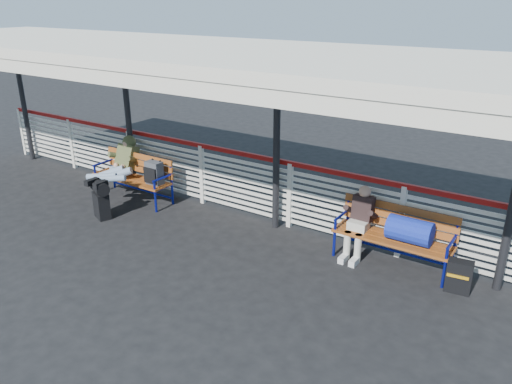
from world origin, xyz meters
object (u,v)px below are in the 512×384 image
Objects in this scene: bench_left at (141,173)px; suitcase_side at (459,276)px; luggage_stack at (101,198)px; traveler_man at (115,171)px; bench_right at (403,231)px; companion_person at (359,221)px.

bench_left is 6.17m from suitcase_side.
traveler_man is at bearing 138.49° from luggage_stack.
luggage_stack is 0.41× the size of bench_right.
companion_person is 2.40× the size of suitcase_side.
luggage_stack reaches higher than suitcase_side.
luggage_stack is 0.45× the size of traveler_man.
bench_left is 1.57× the size of companion_person.
luggage_stack is 1.05m from bench_left.
luggage_stack is at bearing -166.07° from bench_right.
companion_person is (4.56, 1.27, 0.19)m from luggage_stack.
bench_right is (5.25, 0.27, 0.02)m from bench_left.
companion_person is (-0.70, -0.03, -0.02)m from bench_right.
bench_left is 5.26m from bench_right.
bench_left is at bearing 173.29° from suitcase_side.
bench_left is 3.77× the size of suitcase_side.
bench_right reaches higher than luggage_stack.
suitcase_side is at bearing -7.15° from companion_person.
bench_left is (-0.00, 1.03, 0.19)m from luggage_stack.
companion_person is at bearing 37.41° from luggage_stack.
companion_person is at bearing 3.04° from bench_left.
traveler_man is 4.94m from companion_person.
companion_person is at bearing 6.84° from traveler_man.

